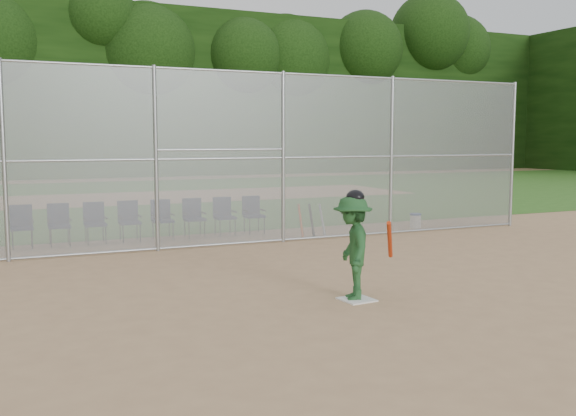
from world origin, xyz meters
name	(u,v)px	position (x,y,z in m)	size (l,w,h in m)	color
ground	(352,291)	(0.00, 0.00, 0.00)	(100.00, 100.00, 0.00)	tan
grass_strip	(135,198)	(0.00, 18.00, 0.01)	(100.00, 100.00, 0.00)	#30661E
dirt_patch_far	(135,198)	(0.00, 18.00, 0.01)	(24.00, 24.00, 0.00)	tan
backstop_fence	(243,155)	(0.00, 5.00, 2.07)	(16.09, 0.09, 4.00)	gray
treeline	(123,68)	(0.00, 20.00, 5.50)	(81.00, 60.00, 11.00)	black
home_plate	(357,299)	(-0.23, -0.54, 0.01)	(0.47, 0.47, 0.02)	white
batter_at_plate	(353,247)	(-0.26, -0.47, 0.81)	(1.08, 1.27, 1.68)	#205226
water_cooler	(415,221)	(5.30, 5.73, 0.20)	(0.32, 0.32, 0.40)	white
spare_bats	(312,221)	(1.96, 5.43, 0.41)	(0.66, 0.37, 0.83)	#D84C14
chair_0	(22,227)	(-4.69, 6.57, 0.48)	(0.54, 0.52, 0.96)	#0F1937
chair_1	(59,225)	(-3.90, 6.57, 0.48)	(0.54, 0.52, 0.96)	#0F1937
chair_2	(95,223)	(-3.10, 6.57, 0.48)	(0.54, 0.52, 0.96)	#0F1937
chair_3	(130,221)	(-2.31, 6.57, 0.48)	(0.54, 0.52, 0.96)	#0F1937
chair_4	(163,220)	(-1.51, 6.57, 0.48)	(0.54, 0.52, 0.96)	#0F1937
chair_5	(195,218)	(-0.72, 6.57, 0.48)	(0.54, 0.52, 0.96)	#0F1937
chair_6	(225,217)	(0.08, 6.57, 0.48)	(0.54, 0.52, 0.96)	#0F1937
chair_7	(254,215)	(0.87, 6.57, 0.48)	(0.54, 0.52, 0.96)	#0F1937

